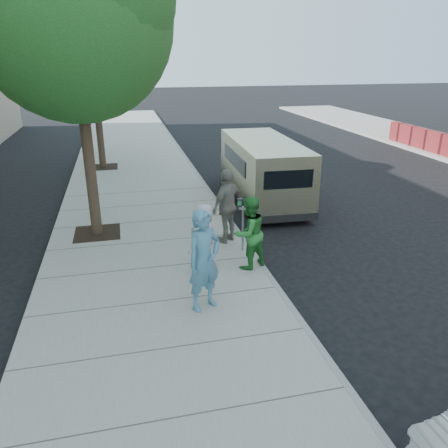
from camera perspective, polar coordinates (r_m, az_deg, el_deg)
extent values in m
plane|color=black|center=(10.24, -3.58, -5.81)|extent=(120.00, 120.00, 0.00)
cube|color=gray|center=(10.11, -9.21, -5.97)|extent=(5.00, 60.00, 0.15)
cube|color=gray|center=(10.51, 4.19, -4.62)|extent=(0.12, 60.00, 0.16)
cube|color=black|center=(12.29, -16.20, -1.11)|extent=(1.20, 1.20, 0.01)
cylinder|color=#38281E|center=(11.71, -17.19, 7.87)|extent=(0.28, 0.28, 3.96)
sphere|color=#1B521F|center=(11.45, -19.10, 23.83)|extent=(4.60, 4.60, 4.60)
sphere|color=#1B521F|center=(12.02, -21.68, 24.80)|extent=(3.22, 3.22, 3.22)
cube|color=black|center=(19.54, -15.49, 7.19)|extent=(1.20, 1.20, 0.01)
cylinder|color=#38281E|center=(19.22, -16.01, 12.27)|extent=(0.28, 0.28, 3.52)
sphere|color=#1B521F|center=(19.02, -16.92, 20.62)|extent=(3.80, 3.80, 3.80)
sphere|color=#1B521F|center=(18.61, -15.17, 22.33)|extent=(2.85, 2.85, 2.85)
sphere|color=#1B521F|center=(19.55, -18.51, 21.33)|extent=(2.66, 2.66, 2.66)
cylinder|color=gray|center=(10.58, 2.47, -0.82)|extent=(0.05, 0.05, 1.06)
cube|color=gray|center=(10.38, 2.52, 2.09)|extent=(0.21, 0.13, 0.08)
cube|color=#2D2D30|center=(10.35, 2.09, 2.81)|extent=(0.14, 0.13, 0.21)
cube|color=#2D2D30|center=(10.33, 2.97, 2.75)|extent=(0.14, 0.13, 0.21)
cube|color=beige|center=(14.58, 5.14, 7.20)|extent=(2.09, 5.14, 1.87)
cube|color=beige|center=(17.29, 2.60, 7.92)|extent=(1.75, 0.59, 0.80)
cube|color=black|center=(12.16, 8.45, 5.77)|extent=(1.41, 0.08, 0.52)
cylinder|color=black|center=(16.16, 0.61, 5.85)|extent=(0.27, 0.72, 0.71)
cylinder|color=black|center=(16.56, 6.25, 6.10)|extent=(0.27, 0.72, 0.71)
cylinder|color=black|center=(12.96, 3.63, 1.85)|extent=(0.27, 0.72, 0.71)
cylinder|color=black|center=(13.45, 10.47, 2.27)|extent=(0.27, 0.72, 0.71)
imported|color=teal|center=(8.04, -2.62, -4.77)|extent=(0.85, 0.75, 1.96)
imported|color=#2A8031|center=(9.65, 3.31, -1.16)|extent=(0.99, 0.91, 1.66)
imported|color=#B2B1B4|center=(9.50, -2.67, -1.85)|extent=(0.91, 0.84, 1.56)
imported|color=gray|center=(10.97, 0.47, 2.38)|extent=(1.16, 1.06, 1.91)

